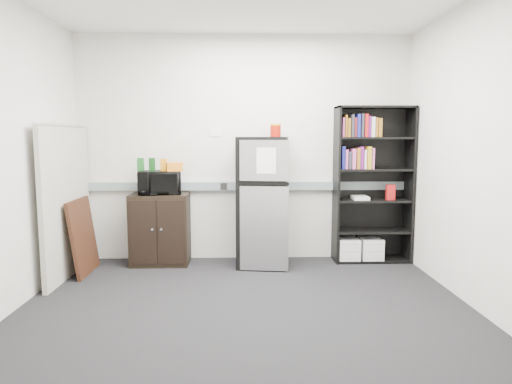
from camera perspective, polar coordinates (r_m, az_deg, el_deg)
floor at (r=4.08m, az=-1.31°, el=-14.58°), size 4.00×4.00×0.00m
wall_back at (r=5.55m, az=-1.48°, el=5.41°), size 4.00×0.02×2.70m
wall_right at (r=4.30m, az=26.40°, el=4.28°), size 0.02×3.50×2.70m
wall_left at (r=4.28m, az=-29.29°, el=4.10°), size 0.02×3.50×2.70m
electrical_raceway at (r=5.55m, az=-1.47°, el=0.75°), size 3.92×0.05×0.10m
wall_note at (r=5.55m, az=-5.14°, el=7.45°), size 0.14×0.00×0.10m
bookshelf at (r=5.60m, az=14.15°, el=1.34°), size 0.90×0.34×1.85m
cubicle_partition at (r=5.27m, az=-22.57°, el=-1.07°), size 0.06×1.30×1.62m
cabinet at (r=5.49m, az=-11.87°, el=-4.55°), size 0.67×0.45×0.83m
microwave at (r=5.39m, az=-12.04°, el=1.16°), size 0.54×0.42×0.27m
snack_box_a at (r=5.45m, az=-14.23°, el=3.36°), size 0.07×0.06×0.15m
snack_box_b at (r=5.43m, az=-12.88°, el=3.38°), size 0.08×0.07×0.15m
snack_box_c at (r=5.40m, az=-11.46°, el=3.35°), size 0.08×0.06×0.14m
snack_bag at (r=5.33m, az=-10.15°, el=3.12°), size 0.20×0.15×0.10m
refrigerator at (r=5.28m, az=0.88°, el=-1.24°), size 0.63×0.66×1.49m
coffee_can at (r=5.36m, az=2.45°, el=7.82°), size 0.13×0.13×0.17m
framed_poster at (r=5.35m, az=-20.78°, el=-5.20°), size 0.14×0.64×0.82m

